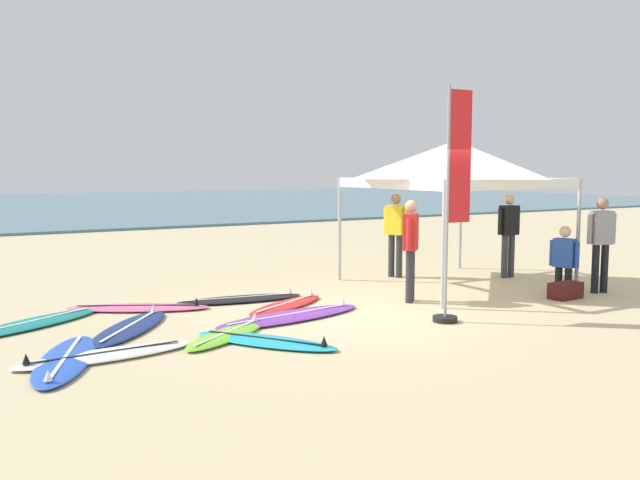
{
  "coord_description": "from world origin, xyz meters",
  "views": [
    {
      "loc": [
        -5.7,
        -8.53,
        2.24
      ],
      "look_at": [
        0.02,
        1.44,
        1.0
      ],
      "focal_mm": 37.64,
      "sensor_mm": 36.0,
      "label": 1
    }
  ],
  "objects": [
    {
      "name": "ground_plane",
      "position": [
        0.0,
        0.0,
        0.0
      ],
      "size": [
        80.0,
        80.0,
        0.0
      ],
      "primitive_type": "plane",
      "color": "beige"
    },
    {
      "name": "sea",
      "position": [
        0.0,
        33.59,
        0.05
      ],
      "size": [
        80.0,
        36.0,
        0.1
      ],
      "primitive_type": "cube",
      "color": "teal",
      "rests_on": "ground"
    },
    {
      "name": "canopy_tent",
      "position": [
        2.83,
        1.21,
        2.39
      ],
      "size": [
        3.27,
        3.27,
        2.75
      ],
      "color": "#B7B7BC",
      "rests_on": "ground"
    },
    {
      "name": "surfboard_navy",
      "position": [
        -3.45,
        0.68,
        0.04
      ],
      "size": [
        1.77,
        2.07,
        0.19
      ],
      "color": "navy",
      "rests_on": "ground"
    },
    {
      "name": "surfboard_purple",
      "position": [
        -1.19,
        0.21,
        0.04
      ],
      "size": [
        2.64,
        1.12,
        0.19
      ],
      "color": "purple",
      "rests_on": "ground"
    },
    {
      "name": "surfboard_black",
      "position": [
        -1.32,
        1.8,
        0.04
      ],
      "size": [
        2.23,
        0.89,
        0.19
      ],
      "color": "black",
      "rests_on": "ground"
    },
    {
      "name": "surfboard_cyan",
      "position": [
        -2.13,
        -0.91,
        0.04
      ],
      "size": [
        1.61,
        1.97,
        0.19
      ],
      "color": "#23B2CC",
      "rests_on": "ground"
    },
    {
      "name": "surfboard_white",
      "position": [
        -4.06,
        -0.55,
        0.04
      ],
      "size": [
        2.15,
        0.7,
        0.19
      ],
      "color": "white",
      "rests_on": "ground"
    },
    {
      "name": "surfboard_teal",
      "position": [
        -4.59,
        1.64,
        0.04
      ],
      "size": [
        2.28,
        1.72,
        0.19
      ],
      "color": "#19847F",
      "rests_on": "ground"
    },
    {
      "name": "surfboard_lime",
      "position": [
        -2.42,
        -0.35,
        0.04
      ],
      "size": [
        1.75,
        1.47,
        0.19
      ],
      "color": "#7AD12D",
      "rests_on": "ground"
    },
    {
      "name": "surfboard_blue",
      "position": [
        -4.5,
        -0.53,
        0.04
      ],
      "size": [
        1.3,
        2.25,
        0.19
      ],
      "color": "blue",
      "rests_on": "ground"
    },
    {
      "name": "surfboard_pink",
      "position": [
        -2.99,
        1.96,
        0.04
      ],
      "size": [
        2.27,
        1.57,
        0.19
      ],
      "color": "pink",
      "rests_on": "ground"
    },
    {
      "name": "surfboard_red",
      "position": [
        -0.87,
        0.98,
        0.04
      ],
      "size": [
        1.91,
        1.4,
        0.19
      ],
      "color": "red",
      "rests_on": "ground"
    },
    {
      "name": "person_yellow",
      "position": [
        2.44,
        2.53,
        0.99
      ],
      "size": [
        0.35,
        0.51,
        1.71
      ],
      "color": "#2D2D33",
      "rests_on": "ground"
    },
    {
      "name": "person_black",
      "position": [
        4.41,
        1.35,
        0.99
      ],
      "size": [
        0.55,
        0.24,
        1.71
      ],
      "color": "#383842",
      "rests_on": "ground"
    },
    {
      "name": "person_grey",
      "position": [
        4.59,
        -0.71,
        0.99
      ],
      "size": [
        0.52,
        0.33,
        1.71
      ],
      "color": "black",
      "rests_on": "ground"
    },
    {
      "name": "person_red",
      "position": [
        1.13,
        0.33,
        0.99
      ],
      "size": [
        0.41,
        0.42,
        1.71
      ],
      "color": "#2D2D33",
      "rests_on": "ground"
    },
    {
      "name": "person_blue",
      "position": [
        4.12,
        -0.31,
        0.66
      ],
      "size": [
        0.32,
        0.53,
        1.2
      ],
      "color": "black",
      "rests_on": "ground"
    },
    {
      "name": "banner_flag",
      "position": [
        0.79,
        -1.1,
        1.57
      ],
      "size": [
        0.6,
        0.36,
        3.4
      ],
      "color": "#99999E",
      "rests_on": "ground"
    },
    {
      "name": "gear_bag_near_tent",
      "position": [
        3.62,
        -0.78,
        0.14
      ],
      "size": [
        0.63,
        0.38,
        0.28
      ],
      "primitive_type": "cube",
      "rotation": [
        0.0,
        0.0,
        0.1
      ],
      "color": "#4C1919",
      "rests_on": "ground"
    }
  ]
}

